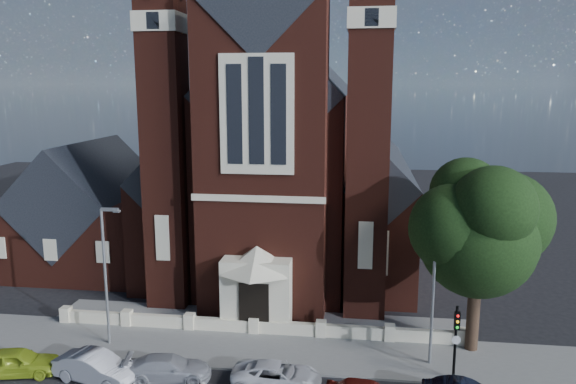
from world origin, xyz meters
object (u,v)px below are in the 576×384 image
Objects in this scene: street_lamp_right at (435,283)px; traffic_signal at (456,334)px; church at (290,162)px; street_tree at (482,232)px; street_lamp_left at (106,268)px; car_white_suv at (277,375)px; car_silver_b at (168,368)px; car_lime_van at (17,362)px; parish_hall at (90,217)px; car_silver_a at (96,368)px.

street_lamp_right reaches higher than traffic_signal.
traffic_signal is at bearing -61.80° from church.
street_tree is at bearing 64.05° from traffic_signal.
street_lamp_left is 18.00m from street_lamp_right.
street_lamp_left is at bearing -175.24° from street_tree.
car_white_suv is (-7.85, -3.27, -3.98)m from street_lamp_right.
church is 3.26× the size of street_tree.
street_tree is 2.40× the size of car_white_suv.
car_silver_b is at bearing -173.21° from traffic_signal.
car_silver_b reaches higher than car_white_suv.
car_lime_van is at bearing -169.75° from street_lamp_right.
car_silver_a is at bearing -62.93° from parish_hall.
car_white_suv is at bearing -99.21° from car_silver_b.
traffic_signal is (27.00, -15.57, -1.43)m from parish_hall.
car_white_suv is (-10.35, -4.98, -6.34)m from street_tree.
car_silver_a is 1.00× the size of car_white_suv.
street_tree reaches higher than street_lamp_left.
traffic_signal reaches higher than car_silver_b.
car_white_suv is at bearing -84.23° from church.
car_lime_van is 4.37m from car_silver_a.
church is 20.84m from street_lamp_left.
street_lamp_left reaches higher than car_silver_a.
parish_hall reaches higher than car_silver_a.
car_lime_van is at bearing 103.61° from car_silver_a.
car_white_suv is (-8.75, -1.69, -1.96)m from traffic_signal.
traffic_signal is 0.96× the size of car_lime_van.
parish_hall reaches higher than car_silver_b.
street_lamp_left is at bearing -59.98° from parish_hall.
car_white_suv is at bearing -157.38° from street_lamp_right.
street_lamp_left is (-20.51, -1.71, -2.36)m from street_tree.
car_white_suv is (5.56, 0.01, -0.01)m from car_silver_b.
car_silver_b is (-3.32, -22.22, -7.56)m from church.
traffic_signal is 22.41m from car_lime_van.
car_lime_van is 0.93× the size of car_white_suv.
street_tree is 21.17m from car_silver_a.
car_white_suv is at bearing -154.32° from street_tree.
street_lamp_left is at bearing 175.24° from traffic_signal.
car_silver_b is at bearing -65.13° from car_silver_a.
street_lamp_right is at bearing -65.78° from car_white_suv.
car_lime_van is 0.93× the size of car_silver_a.
street_tree reaches higher than traffic_signal.
traffic_signal is at bearing -77.45° from car_white_suv.
street_lamp_left is 19.08m from traffic_signal.
street_lamp_right is (26.09, -14.00, 0.59)m from parish_hall.
traffic_signal is (-1.60, -3.28, -4.38)m from street_tree.
street_lamp_left is at bearing 29.81° from car_silver_a.
street_tree reaches higher than street_lamp_right.
church is 21.76m from street_lamp_right.
car_white_suv is at bearing -43.43° from parish_hall.
street_lamp_right is at bearing 120.01° from traffic_signal.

